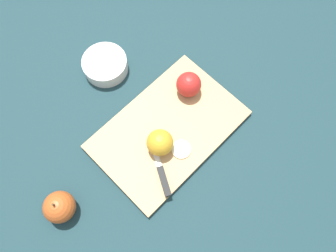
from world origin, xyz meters
TOP-DOWN VIEW (x-y plane):
  - ground_plane at (0.00, 0.00)m, footprint 4.00×4.00m
  - cutting_board at (0.00, 0.00)m, footprint 0.43×0.31m
  - apple_half_left at (-0.13, -0.02)m, footprint 0.07×0.07m
  - apple_half_right at (0.05, 0.01)m, footprint 0.07×0.07m
  - knife at (0.12, 0.07)m, footprint 0.10×0.13m
  - apple_slice at (0.03, 0.06)m, footprint 0.05×0.05m
  - apple_whole at (0.32, -0.09)m, footprint 0.08×0.08m
  - bowl at (-0.05, -0.26)m, footprint 0.13×0.13m

SIDE VIEW (x-z plane):
  - ground_plane at x=0.00m, z-range 0.00..0.00m
  - cutting_board at x=0.00m, z-range 0.00..0.02m
  - apple_slice at x=0.03m, z-range 0.02..0.02m
  - knife at x=0.12m, z-range 0.02..0.03m
  - bowl at x=-0.05m, z-range 0.00..0.05m
  - apple_whole at x=0.32m, z-range -0.01..0.08m
  - apple_half_left at x=-0.13m, z-range 0.02..0.09m
  - apple_half_right at x=0.05m, z-range 0.02..0.09m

